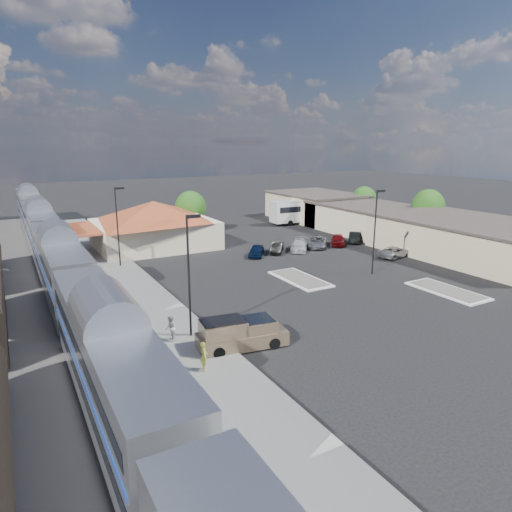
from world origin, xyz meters
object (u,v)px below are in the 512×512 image
suv (394,252)px  coach_bus (306,209)px  station_depot (154,224)px  pickup_truck (242,334)px

suv → coach_bus: (4.53, 25.31, 1.70)m
station_depot → coach_bus: (28.56, 5.45, -0.75)m
suv → coach_bus: bearing=-22.3°
station_depot → coach_bus: size_ratio=1.41×
coach_bus → pickup_truck: bearing=143.1°
pickup_truck → coach_bus: (32.50, 38.68, 1.37)m
suv → station_depot: bearing=38.2°
station_depot → suv: size_ratio=3.77×
station_depot → coach_bus: station_depot is taller
pickup_truck → station_depot: bearing=1.1°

